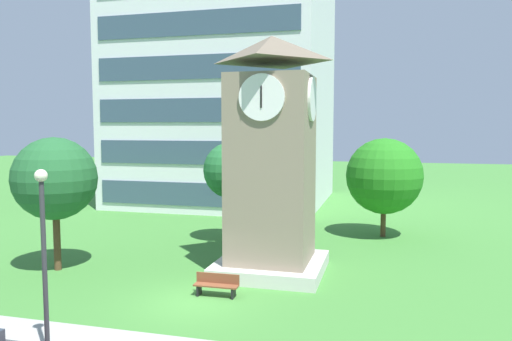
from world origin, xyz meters
The scene contains 8 objects.
ground_plane centered at (0.00, 0.00, 0.00)m, with size 160.00×160.00×0.00m, color #3D7A33.
office_building centered at (-6.91, 25.38, 14.40)m, with size 17.43×15.89×28.80m.
clock_tower centered at (1.99, 4.56, 4.84)m, with size 4.82×4.82×10.80m.
park_bench centered at (0.62, 0.85, 0.46)m, with size 1.81×0.51×0.88m.
street_lamp centered at (-2.33, -5.49, 3.47)m, with size 0.36×0.36×5.55m.
tree_streetside centered at (6.97, 13.58, 3.74)m, with size 4.63×4.63×6.06m.
tree_by_building centered at (-7.85, 2.34, 4.33)m, with size 3.86×3.86×6.27m.
tree_near_tower centered at (-1.64, 9.92, 4.20)m, with size 3.29×3.29×5.87m.
Camera 1 is at (7.03, -17.20, 6.73)m, focal length 34.43 mm.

